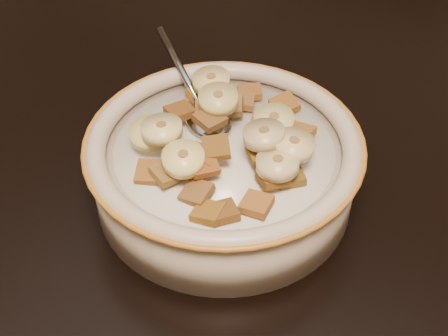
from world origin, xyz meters
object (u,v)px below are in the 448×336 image
at_px(table, 33,121).
at_px(cereal_bowl, 224,173).
at_px(chair, 331,17).
at_px(spoon, 208,120).

height_order(table, cereal_bowl, cereal_bowl).
distance_m(chair, cereal_bowl, 0.80).
relative_size(table, cereal_bowl, 6.72).
xyz_separation_m(table, cereal_bowl, (0.23, -0.02, 0.04)).
height_order(chair, spoon, chair).
bearing_deg(spoon, chair, -130.78).
height_order(cereal_bowl, spoon, spoon).
relative_size(table, chair, 1.39).
relative_size(chair, spoon, 20.11).
bearing_deg(cereal_bowl, chair, 100.26).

